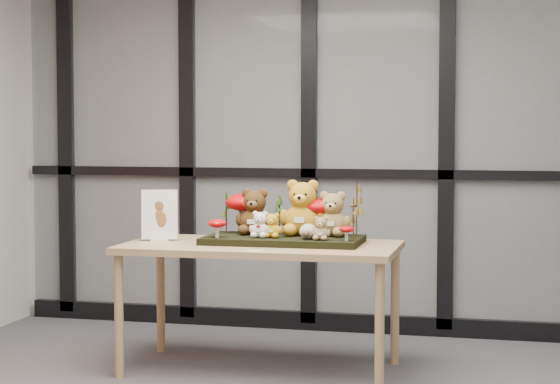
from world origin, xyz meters
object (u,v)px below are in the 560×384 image
(bear_white_bow, at_px, (260,223))
(sign_holder, at_px, (159,217))
(bear_tan_back, at_px, (333,212))
(bear_small_yellow, at_px, (272,224))
(mushroom_front_right, at_px, (347,232))
(plush_cream_hedgehog, at_px, (308,231))
(mushroom_back_right, at_px, (319,215))
(diorama_tray, at_px, (283,240))
(bear_beige_small, at_px, (321,227))
(mushroom_front_left, at_px, (217,228))
(mushroom_back_left, at_px, (244,211))
(bear_pooh_yellow, at_px, (303,205))
(bear_brown_medium, at_px, (255,209))
(display_table, at_px, (261,256))

(bear_white_bow, distance_m, sign_holder, 0.60)
(bear_tan_back, relative_size, bear_white_bow, 1.71)
(bear_small_yellow, height_order, mushroom_front_right, bear_small_yellow)
(plush_cream_hedgehog, relative_size, sign_holder, 0.32)
(mushroom_back_right, bearing_deg, diorama_tray, -142.71)
(bear_white_bow, relative_size, sign_holder, 0.55)
(bear_beige_small, distance_m, sign_holder, 0.95)
(diorama_tray, relative_size, mushroom_front_right, 9.68)
(bear_beige_small, xyz_separation_m, mushroom_front_left, (-0.58, -0.02, -0.01))
(sign_holder, bearing_deg, bear_small_yellow, -19.58)
(plush_cream_hedgehog, bearing_deg, bear_small_yellow, 172.14)
(bear_white_bow, relative_size, mushroom_back_left, 0.64)
(bear_pooh_yellow, bearing_deg, sign_holder, -170.84)
(bear_brown_medium, relative_size, mushroom_back_right, 1.24)
(bear_small_yellow, relative_size, mushroom_back_right, 0.66)
(bear_brown_medium, distance_m, bear_small_yellow, 0.21)
(mushroom_front_left, distance_m, mushroom_front_right, 0.72)
(bear_pooh_yellow, relative_size, bear_white_bow, 2.13)
(bear_small_yellow, bearing_deg, bear_brown_medium, 133.58)
(bear_small_yellow, xyz_separation_m, mushroom_front_left, (-0.30, -0.07, -0.02))
(bear_small_yellow, height_order, sign_holder, sign_holder)
(display_table, bearing_deg, diorama_tray, 26.57)
(mushroom_back_left, xyz_separation_m, mushroom_back_right, (0.44, -0.01, -0.01))
(mushroom_back_right, bearing_deg, bear_small_yellow, -137.63)
(mushroom_back_right, bearing_deg, plush_cream_hedgehog, -93.77)
(bear_beige_small, relative_size, mushroom_back_left, 0.56)
(display_table, xyz_separation_m, mushroom_back_left, (-0.15, 0.20, 0.23))
(bear_tan_back, xyz_separation_m, mushroom_front_right, (0.12, -0.21, -0.09))
(bear_beige_small, bearing_deg, mushroom_back_left, 151.52)
(mushroom_back_right, xyz_separation_m, sign_holder, (-0.89, -0.18, -0.02))
(mushroom_back_left, height_order, sign_holder, sign_holder)
(diorama_tray, bearing_deg, bear_small_yellow, -124.17)
(bear_white_bow, bearing_deg, bear_small_yellow, 10.38)
(bear_brown_medium, relative_size, mushroom_back_left, 1.13)
(bear_pooh_yellow, distance_m, mushroom_front_right, 0.38)
(mushroom_back_left, relative_size, mushroom_front_left, 2.24)
(bear_pooh_yellow, relative_size, bear_small_yellow, 2.28)
(diorama_tray, bearing_deg, bear_brown_medium, 156.87)
(mushroom_front_left, bearing_deg, bear_white_bow, 14.44)
(bear_beige_small, height_order, sign_holder, sign_holder)
(bear_white_bow, xyz_separation_m, mushroom_front_right, (0.49, -0.04, -0.04))
(mushroom_back_right, relative_size, sign_holder, 0.79)
(bear_small_yellow, bearing_deg, display_table, 171.95)
(bear_tan_back, relative_size, plush_cream_hedgehog, 2.99)
(bear_small_yellow, distance_m, sign_holder, 0.67)
(bear_tan_back, xyz_separation_m, mushroom_back_left, (-0.53, 0.05, -0.01))
(display_table, distance_m, bear_small_yellow, 0.19)
(bear_pooh_yellow, distance_m, sign_holder, 0.82)
(bear_small_yellow, height_order, mushroom_back_left, mushroom_back_left)
(bear_pooh_yellow, bearing_deg, mushroom_back_left, 170.59)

